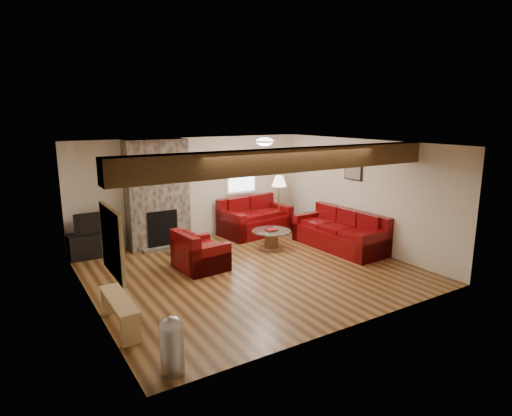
{
  "coord_description": "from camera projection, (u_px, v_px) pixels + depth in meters",
  "views": [
    {
      "loc": [
        -4.16,
        -6.9,
        3.04
      ],
      "look_at": [
        0.37,
        0.4,
        1.15
      ],
      "focal_mm": 30.0,
      "sensor_mm": 36.0,
      "label": 1
    }
  ],
  "objects": [
    {
      "name": "room",
      "position": [
        251.0,
        209.0,
        8.25
      ],
      "size": [
        8.0,
        8.0,
        8.0
      ],
      "color": "#4F2D14",
      "rests_on": "ground"
    },
    {
      "name": "oak_beam",
      "position": [
        290.0,
        160.0,
        6.99
      ],
      "size": [
        6.0,
        0.36,
        0.38
      ],
      "primitive_type": "cube",
      "color": "#341F0F",
      "rests_on": "room"
    },
    {
      "name": "chimney_breast",
      "position": [
        157.0,
        195.0,
        9.81
      ],
      "size": [
        1.4,
        0.67,
        2.5
      ],
      "color": "#38322B",
      "rests_on": "floor"
    },
    {
      "name": "back_window",
      "position": [
        241.0,
        173.0,
        11.13
      ],
      "size": [
        0.9,
        0.08,
        1.1
      ],
      "primitive_type": null,
      "color": "white",
      "rests_on": "room"
    },
    {
      "name": "hatch_window",
      "position": [
        113.0,
        242.0,
        5.44
      ],
      "size": [
        0.08,
        1.0,
        0.9
      ],
      "primitive_type": null,
      "color": "tan",
      "rests_on": "room"
    },
    {
      "name": "ceiling_dome",
      "position": [
        265.0,
        143.0,
        9.21
      ],
      "size": [
        0.4,
        0.4,
        0.18
      ],
      "primitive_type": null,
      "color": "white",
      "rests_on": "room"
    },
    {
      "name": "artwork_back",
      "position": [
        199.0,
        170.0,
        10.48
      ],
      "size": [
        0.42,
        0.06,
        0.52
      ],
      "primitive_type": null,
      "color": "black",
      "rests_on": "room"
    },
    {
      "name": "artwork_right",
      "position": [
        353.0,
        171.0,
        9.92
      ],
      "size": [
        0.06,
        0.55,
        0.42
      ],
      "primitive_type": null,
      "color": "black",
      "rests_on": "room"
    },
    {
      "name": "sofa_three",
      "position": [
        339.0,
        230.0,
        9.84
      ],
      "size": [
        1.04,
        2.3,
        0.88
      ],
      "primitive_type": null,
      "rotation": [
        0.0,
        0.0,
        -1.53
      ],
      "color": "#470505",
      "rests_on": "floor"
    },
    {
      "name": "loveseat",
      "position": [
        255.0,
        216.0,
        11.04
      ],
      "size": [
        1.9,
        1.25,
        0.94
      ],
      "primitive_type": null,
      "rotation": [
        0.0,
        0.0,
        0.14
      ],
      "color": "#470505",
      "rests_on": "floor"
    },
    {
      "name": "armchair_red",
      "position": [
        200.0,
        250.0,
        8.54
      ],
      "size": [
        0.93,
        1.04,
        0.79
      ],
      "primitive_type": null,
      "rotation": [
        0.0,
        0.0,
        1.66
      ],
      "color": "#470505",
      "rests_on": "floor"
    },
    {
      "name": "coffee_table",
      "position": [
        271.0,
        240.0,
        9.84
      ],
      "size": [
        0.89,
        0.89,
        0.47
      ],
      "color": "#4B2918",
      "rests_on": "floor"
    },
    {
      "name": "tv_cabinet",
      "position": [
        95.0,
        244.0,
        9.31
      ],
      "size": [
        1.07,
        0.43,
        0.54
      ],
      "primitive_type": "cube",
      "color": "black",
      "rests_on": "floor"
    },
    {
      "name": "television",
      "position": [
        93.0,
        222.0,
        9.2
      ],
      "size": [
        0.81,
        0.11,
        0.47
      ],
      "primitive_type": "imported",
      "color": "black",
      "rests_on": "tv_cabinet"
    },
    {
      "name": "floor_lamp",
      "position": [
        279.0,
        184.0,
        11.04
      ],
      "size": [
        0.38,
        0.38,
        1.49
      ],
      "color": "#B09449",
      "rests_on": "floor"
    },
    {
      "name": "pine_bench",
      "position": [
        120.0,
        313.0,
        6.17
      ],
      "size": [
        0.28,
        1.22,
        0.46
      ],
      "primitive_type": null,
      "color": "tan",
      "rests_on": "floor"
    },
    {
      "name": "pedal_bin",
      "position": [
        172.0,
        345.0,
        5.07
      ],
      "size": [
        0.38,
        0.38,
        0.73
      ],
      "primitive_type": null,
      "rotation": [
        0.0,
        0.0,
        -0.37
      ],
      "color": "#B2B3B8",
      "rests_on": "floor"
    },
    {
      "name": "coal_bucket",
      "position": [
        183.0,
        247.0,
        9.53
      ],
      "size": [
        0.33,
        0.33,
        0.31
      ],
      "primitive_type": null,
      "color": "slate",
      "rests_on": "floor"
    }
  ]
}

